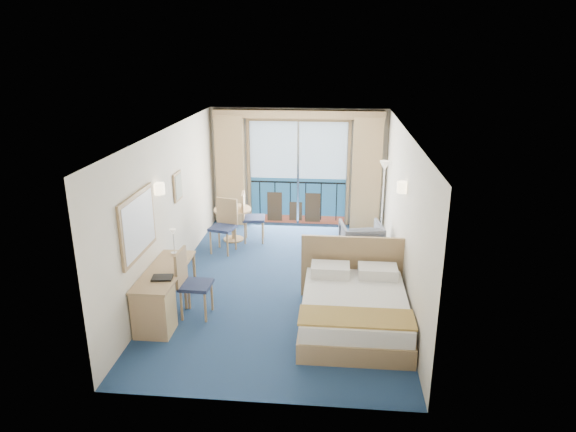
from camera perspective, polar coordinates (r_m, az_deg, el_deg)
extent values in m
plane|color=navy|center=(9.23, -0.44, -7.38)|extent=(6.50, 6.50, 0.00)
cube|color=silver|center=(11.86, 1.15, 5.45)|extent=(4.00, 0.02, 2.70)
cube|color=silver|center=(5.74, -3.83, -9.40)|extent=(4.00, 0.02, 2.70)
cube|color=silver|center=(9.15, -13.09, 0.97)|extent=(0.02, 6.50, 2.70)
cube|color=silver|center=(8.76, 12.72, 0.22)|extent=(0.02, 6.50, 2.70)
cube|color=white|center=(8.41, -0.49, 9.47)|extent=(4.00, 6.50, 0.02)
cube|color=navy|center=(12.03, 1.11, 1.73)|extent=(2.20, 0.02, 1.08)
cube|color=#ACC7E2|center=(11.74, 1.15, 7.35)|extent=(2.20, 0.02, 1.32)
cube|color=brown|center=(12.17, 1.10, -0.34)|extent=(2.20, 0.02, 0.20)
cube|color=black|center=(11.90, 1.12, 3.76)|extent=(2.20, 0.02, 0.04)
cube|color=tan|center=(11.61, 1.17, 10.73)|extent=(2.36, 0.03, 0.12)
cube|color=tan|center=(11.99, -4.38, 4.80)|extent=(0.06, 0.03, 2.40)
cube|color=tan|center=(11.82, 6.71, 4.53)|extent=(0.06, 0.03, 2.40)
cube|color=silver|center=(11.85, 1.13, 4.68)|extent=(0.05, 0.02, 2.40)
cube|color=#382819|center=(12.04, 2.76, 0.94)|extent=(0.35, 0.02, 0.70)
cube|color=#382819|center=(12.12, -1.49, 1.07)|extent=(0.35, 0.02, 0.70)
cube|color=#382819|center=(12.10, 0.87, 0.55)|extent=(0.30, 0.02, 0.45)
cube|color=black|center=(12.12, -3.14, 1.80)|extent=(0.02, 0.01, 0.90)
cube|color=black|center=(12.08, -1.45, 1.75)|extent=(0.02, 0.01, 0.90)
cube|color=black|center=(12.04, 0.26, 1.71)|extent=(0.03, 0.01, 0.90)
cube|color=black|center=(12.01, 1.97, 1.66)|extent=(0.03, 0.01, 0.90)
cube|color=black|center=(12.00, 3.68, 1.61)|extent=(0.02, 0.01, 0.90)
cube|color=black|center=(11.99, 5.40, 1.56)|extent=(0.02, 0.01, 0.90)
cube|color=tan|center=(11.91, -6.41, 5.01)|extent=(0.65, 0.22, 2.55)
cube|color=tan|center=(11.68, 8.70, 4.65)|extent=(0.65, 0.22, 2.55)
cube|color=tan|center=(11.49, 1.13, 11.25)|extent=(3.80, 0.25, 0.18)
cube|color=tan|center=(7.74, -16.35, -0.97)|extent=(0.04, 1.25, 0.95)
cube|color=silver|center=(7.73, -16.19, -0.98)|extent=(0.01, 1.12, 0.82)
cube|color=tan|center=(9.48, -12.17, 3.22)|extent=(0.03, 0.42, 0.52)
cube|color=gray|center=(9.47, -12.05, 3.22)|extent=(0.01, 0.34, 0.44)
cylinder|color=beige|center=(8.44, -14.13, 2.96)|extent=(0.18, 0.18, 0.18)
cylinder|color=beige|center=(8.47, 12.61, 3.13)|extent=(0.18, 0.18, 0.18)
cube|color=tan|center=(7.83, 7.33, -11.40)|extent=(1.57, 1.96, 0.29)
cube|color=white|center=(7.70, 7.41, -9.66)|extent=(1.51, 1.91, 0.25)
cube|color=tan|center=(7.08, 7.61, -11.11)|extent=(1.55, 0.54, 0.03)
cube|color=white|center=(8.23, 4.72, -5.97)|extent=(0.61, 0.39, 0.18)
cube|color=white|center=(8.27, 9.93, -6.10)|extent=(0.61, 0.39, 0.18)
cube|color=tan|center=(8.57, 7.25, -5.68)|extent=(1.72, 0.06, 1.08)
cube|color=tan|center=(9.14, 10.63, -5.94)|extent=(0.45, 0.43, 0.59)
cube|color=white|center=(8.96, 10.54, -4.08)|extent=(0.22, 0.19, 0.08)
imported|color=#454B54|center=(10.23, 8.11, -2.70)|extent=(0.90, 0.92, 0.73)
cylinder|color=silver|center=(11.37, 10.23, -2.48)|extent=(0.24, 0.24, 0.03)
cylinder|color=silver|center=(11.11, 10.46, 1.40)|extent=(0.03, 0.03, 1.64)
cone|color=white|center=(10.90, 10.71, 5.52)|extent=(0.22, 0.22, 0.20)
cube|color=tan|center=(8.13, -13.58, -5.98)|extent=(0.55, 1.61, 0.04)
cube|color=tan|center=(7.83, -14.66, -10.16)|extent=(0.52, 0.48, 0.72)
cylinder|color=tan|center=(8.54, -14.55, -7.63)|extent=(0.05, 0.05, 0.72)
cylinder|color=tan|center=(8.39, -11.34, -7.87)|extent=(0.05, 0.05, 0.72)
cylinder|color=tan|center=(9.01, -13.38, -6.11)|extent=(0.05, 0.05, 0.72)
cylinder|color=tan|center=(8.86, -10.34, -6.30)|extent=(0.05, 0.05, 0.72)
cube|color=#212B4E|center=(8.09, -10.19, -7.57)|extent=(0.48, 0.48, 0.05)
cube|color=tan|center=(8.03, -11.81, -5.61)|extent=(0.06, 0.46, 0.55)
cylinder|color=tan|center=(8.00, -9.18, -9.99)|extent=(0.04, 0.04, 0.49)
cylinder|color=tan|center=(8.32, -8.46, -8.78)|extent=(0.04, 0.04, 0.49)
cylinder|color=tan|center=(8.11, -11.75, -9.74)|extent=(0.04, 0.04, 0.49)
cylinder|color=tan|center=(8.42, -10.94, -8.57)|extent=(0.04, 0.04, 0.49)
cube|color=black|center=(7.83, -13.80, -6.68)|extent=(0.33, 0.26, 0.03)
cylinder|color=silver|center=(8.65, -12.50, -4.03)|extent=(0.11, 0.11, 0.02)
cylinder|color=silver|center=(8.58, -12.58, -2.92)|extent=(0.02, 0.02, 0.38)
cone|color=white|center=(8.51, -12.67, -1.74)|extent=(0.10, 0.10, 0.09)
cylinder|color=tan|center=(11.00, -6.18, 0.72)|extent=(0.79, 0.79, 0.04)
cylinder|color=tan|center=(11.11, -6.12, -0.97)|extent=(0.08, 0.08, 0.69)
cylinder|color=tan|center=(11.22, -6.06, -2.56)|extent=(0.43, 0.43, 0.03)
cube|color=#212B4E|center=(10.96, -3.81, -0.25)|extent=(0.51, 0.51, 0.05)
cube|color=tan|center=(10.89, -4.99, 1.16)|extent=(0.09, 0.46, 0.55)
cylinder|color=tan|center=(10.87, -2.84, -1.90)|extent=(0.04, 0.04, 0.49)
cylinder|color=tan|center=(11.22, -2.79, -1.23)|extent=(0.04, 0.04, 0.49)
cylinder|color=tan|center=(10.89, -4.80, -1.90)|extent=(0.04, 0.04, 0.49)
cylinder|color=tan|center=(11.24, -4.68, -1.24)|extent=(0.04, 0.04, 0.49)
cube|color=#212B4E|center=(10.43, -7.27, -1.32)|extent=(0.56, 0.56, 0.06)
cube|color=tan|center=(10.53, -6.80, 0.53)|extent=(0.46, 0.16, 0.55)
cylinder|color=tan|center=(10.45, -8.59, -2.92)|extent=(0.04, 0.04, 0.50)
cylinder|color=tan|center=(10.29, -6.74, -3.19)|extent=(0.04, 0.04, 0.50)
cylinder|color=tan|center=(10.76, -7.66, -2.24)|extent=(0.04, 0.04, 0.50)
cylinder|color=tan|center=(10.60, -5.85, -2.49)|extent=(0.04, 0.04, 0.50)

